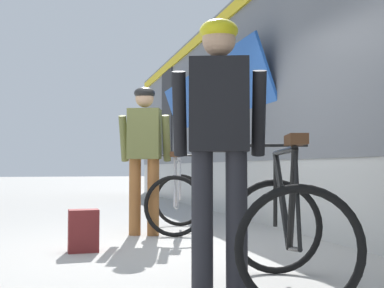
% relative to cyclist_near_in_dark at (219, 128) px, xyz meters
% --- Properties ---
extents(ground_plane, '(80.00, 80.00, 0.00)m').
position_rel_cyclist_near_in_dark_xyz_m(ground_plane, '(0.10, 1.63, -1.05)').
color(ground_plane, '#A09E99').
extents(cyclist_near_in_dark, '(0.66, 0.45, 1.76)m').
position_rel_cyclist_near_in_dark_xyz_m(cyclist_near_in_dark, '(0.00, 0.00, 0.00)').
color(cyclist_near_in_dark, '#232328').
rests_on(cyclist_near_in_dark, ground).
extents(cyclist_far_in_olive, '(0.66, 0.46, 1.76)m').
position_rel_cyclist_near_in_dark_xyz_m(cyclist_far_in_olive, '(0.02, 2.69, 0.00)').
color(cyclist_far_in_olive, '#935B2D').
rests_on(cyclist_far_in_olive, ground).
extents(bicycle_near_black, '(1.02, 1.24, 0.99)m').
position_rel_cyclist_near_in_dark_xyz_m(bicycle_near_black, '(0.42, -0.10, -0.65)').
color(bicycle_near_black, black).
rests_on(bicycle_near_black, ground).
extents(bicycle_far_silver, '(1.02, 1.24, 0.99)m').
position_rel_cyclist_near_in_dark_xyz_m(bicycle_far_silver, '(0.49, 2.91, -0.65)').
color(bicycle_far_silver, black).
rests_on(bicycle_far_silver, ground).
extents(backpack_on_platform, '(0.28, 0.19, 0.40)m').
position_rel_cyclist_near_in_dark_xyz_m(backpack_on_platform, '(-0.74, 1.75, -0.85)').
color(backpack_on_platform, maroon).
rests_on(backpack_on_platform, ground).
extents(water_bottle_near_the_bikes, '(0.07, 0.07, 0.22)m').
position_rel_cyclist_near_in_dark_xyz_m(water_bottle_near_the_bikes, '(0.52, 2.23, -0.94)').
color(water_bottle_near_the_bikes, '#338CCC').
rests_on(water_bottle_near_the_bikes, ground).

